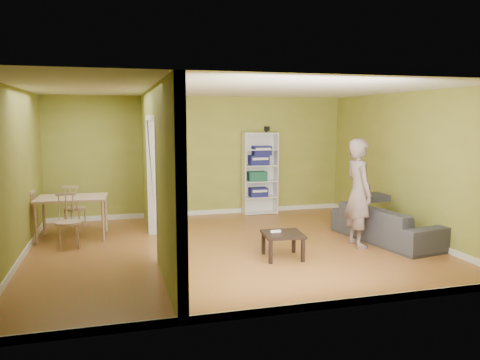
{
  "coord_description": "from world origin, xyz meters",
  "views": [
    {
      "loc": [
        -1.84,
        -7.35,
        2.14
      ],
      "look_at": [
        0.2,
        0.2,
        1.1
      ],
      "focal_mm": 35.0,
      "sensor_mm": 36.0,
      "label": 1
    }
  ],
  "objects_px": {
    "chair_left": "(24,216)",
    "chair_far": "(75,207)",
    "dining_table": "(72,201)",
    "chair_near": "(68,221)",
    "sofa": "(386,218)",
    "coffee_table": "(283,237)",
    "bookshelf": "(259,173)",
    "person": "(359,183)"
  },
  "relations": [
    {
      "from": "bookshelf",
      "to": "chair_far",
      "type": "xyz_separation_m",
      "value": [
        -3.9,
        -0.6,
        -0.47
      ]
    },
    {
      "from": "sofa",
      "to": "coffee_table",
      "type": "distance_m",
      "value": 2.14
    },
    {
      "from": "bookshelf",
      "to": "coffee_table",
      "type": "distance_m",
      "value": 3.5
    },
    {
      "from": "bookshelf",
      "to": "sofa",
      "type": "bearing_deg",
      "value": -64.21
    },
    {
      "from": "dining_table",
      "to": "bookshelf",
      "type": "bearing_deg",
      "value": 17.83
    },
    {
      "from": "coffee_table",
      "to": "chair_far",
      "type": "distance_m",
      "value": 4.26
    },
    {
      "from": "chair_left",
      "to": "chair_far",
      "type": "distance_m",
      "value": 1.05
    },
    {
      "from": "person",
      "to": "chair_left",
      "type": "bearing_deg",
      "value": 74.88
    },
    {
      "from": "sofa",
      "to": "chair_left",
      "type": "xyz_separation_m",
      "value": [
        -6.09,
        1.61,
        0.04
      ]
    },
    {
      "from": "coffee_table",
      "to": "chair_near",
      "type": "bearing_deg",
      "value": 155.48
    },
    {
      "from": "person",
      "to": "coffee_table",
      "type": "distance_m",
      "value": 1.67
    },
    {
      "from": "dining_table",
      "to": "chair_far",
      "type": "bearing_deg",
      "value": 90.72
    },
    {
      "from": "bookshelf",
      "to": "chair_far",
      "type": "distance_m",
      "value": 3.97
    },
    {
      "from": "sofa",
      "to": "chair_near",
      "type": "xyz_separation_m",
      "value": [
        -5.32,
        0.99,
        0.05
      ]
    },
    {
      "from": "chair_near",
      "to": "bookshelf",
      "type": "bearing_deg",
      "value": 16.35
    },
    {
      "from": "sofa",
      "to": "bookshelf",
      "type": "xyz_separation_m",
      "value": [
        -1.4,
        2.9,
        0.51
      ]
    },
    {
      "from": "chair_near",
      "to": "sofa",
      "type": "bearing_deg",
      "value": -20.26
    },
    {
      "from": "sofa",
      "to": "coffee_table",
      "type": "bearing_deg",
      "value": 93.3
    },
    {
      "from": "bookshelf",
      "to": "chair_far",
      "type": "bearing_deg",
      "value": -171.24
    },
    {
      "from": "bookshelf",
      "to": "chair_near",
      "type": "xyz_separation_m",
      "value": [
        -3.91,
        -1.91,
        -0.46
      ]
    },
    {
      "from": "sofa",
      "to": "chair_left",
      "type": "distance_m",
      "value": 6.3
    },
    {
      "from": "dining_table",
      "to": "chair_left",
      "type": "bearing_deg",
      "value": -176.83
    },
    {
      "from": "sofa",
      "to": "chair_left",
      "type": "height_order",
      "value": "chair_left"
    },
    {
      "from": "sofa",
      "to": "chair_far",
      "type": "distance_m",
      "value": 5.78
    },
    {
      "from": "person",
      "to": "chair_far",
      "type": "distance_m",
      "value": 5.31
    },
    {
      "from": "dining_table",
      "to": "chair_near",
      "type": "xyz_separation_m",
      "value": [
        -0.02,
        -0.66,
        -0.22
      ]
    },
    {
      "from": "chair_far",
      "to": "sofa",
      "type": "bearing_deg",
      "value": 175.9
    },
    {
      "from": "sofa",
      "to": "dining_table",
      "type": "height_order",
      "value": "sofa"
    },
    {
      "from": "sofa",
      "to": "chair_left",
      "type": "relative_size",
      "value": 2.36
    },
    {
      "from": "chair_near",
      "to": "chair_far",
      "type": "relative_size",
      "value": 1.03
    },
    {
      "from": "dining_table",
      "to": "chair_near",
      "type": "relative_size",
      "value": 1.32
    },
    {
      "from": "sofa",
      "to": "coffee_table",
      "type": "height_order",
      "value": "sofa"
    },
    {
      "from": "bookshelf",
      "to": "chair_near",
      "type": "bearing_deg",
      "value": -153.95
    },
    {
      "from": "person",
      "to": "chair_near",
      "type": "distance_m",
      "value": 4.86
    },
    {
      "from": "chair_left",
      "to": "chair_far",
      "type": "bearing_deg",
      "value": 134.18
    },
    {
      "from": "chair_near",
      "to": "person",
      "type": "bearing_deg",
      "value": -23.27
    },
    {
      "from": "bookshelf",
      "to": "chair_far",
      "type": "height_order",
      "value": "bookshelf"
    },
    {
      "from": "chair_far",
      "to": "chair_near",
      "type": "bearing_deg",
      "value": 108.74
    },
    {
      "from": "dining_table",
      "to": "chair_near",
      "type": "height_order",
      "value": "chair_near"
    },
    {
      "from": "person",
      "to": "dining_table",
      "type": "height_order",
      "value": "person"
    },
    {
      "from": "person",
      "to": "chair_left",
      "type": "relative_size",
      "value": 2.36
    },
    {
      "from": "sofa",
      "to": "person",
      "type": "distance_m",
      "value": 0.92
    }
  ]
}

